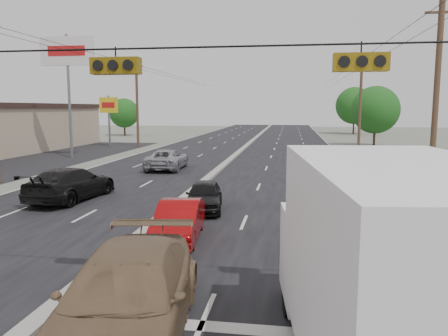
{
  "coord_description": "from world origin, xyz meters",
  "views": [
    {
      "loc": [
        5.19,
        -8.97,
        4.57
      ],
      "look_at": [
        2.59,
        8.02,
        2.2
      ],
      "focal_mm": 35.0,
      "sensor_mm": 36.0,
      "label": 1
    }
  ],
  "objects_px": {
    "utility_pole_left_c": "(137,103)",
    "tree_right_mid": "(375,110)",
    "tan_sedan": "(127,299)",
    "pole_sign_far": "(109,109)",
    "tree_left_far": "(124,113)",
    "queue_car_a": "(204,196)",
    "queue_car_e": "(373,185)",
    "box_truck": "(386,277)",
    "oncoming_far": "(167,159)",
    "tree_right_far": "(354,106)",
    "queue_car_b": "(333,218)",
    "utility_pole_right_c": "(360,103)",
    "queue_car_d": "(398,228)",
    "red_sedan": "(179,221)",
    "pole_sign_billboard": "(67,59)",
    "utility_pole_right_b": "(436,97)",
    "oncoming_near": "(71,184)"
  },
  "relations": [
    {
      "from": "pole_sign_billboard",
      "to": "red_sedan",
      "type": "relative_size",
      "value": 2.71
    },
    {
      "from": "pole_sign_far",
      "to": "tree_right_far",
      "type": "height_order",
      "value": "tree_right_far"
    },
    {
      "from": "box_truck",
      "to": "utility_pole_right_b",
      "type": "bearing_deg",
      "value": 64.9
    },
    {
      "from": "tan_sedan",
      "to": "pole_sign_billboard",
      "type": "bearing_deg",
      "value": 111.98
    },
    {
      "from": "tree_left_far",
      "to": "queue_car_a",
      "type": "distance_m",
      "value": 55.41
    },
    {
      "from": "tree_right_mid",
      "to": "tan_sedan",
      "type": "distance_m",
      "value": 48.16
    },
    {
      "from": "utility_pole_left_c",
      "to": "queue_car_a",
      "type": "height_order",
      "value": "utility_pole_left_c"
    },
    {
      "from": "utility_pole_left_c",
      "to": "queue_car_d",
      "type": "distance_m",
      "value": 40.67
    },
    {
      "from": "box_truck",
      "to": "oncoming_far",
      "type": "bearing_deg",
      "value": 106.95
    },
    {
      "from": "utility_pole_right_c",
      "to": "queue_car_d",
      "type": "bearing_deg",
      "value": -96.28
    },
    {
      "from": "oncoming_near",
      "to": "box_truck",
      "type": "bearing_deg",
      "value": 138.99
    },
    {
      "from": "queue_car_a",
      "to": "oncoming_near",
      "type": "bearing_deg",
      "value": 162.48
    },
    {
      "from": "tree_left_far",
      "to": "tan_sedan",
      "type": "height_order",
      "value": "tree_left_far"
    },
    {
      "from": "queue_car_a",
      "to": "queue_car_e",
      "type": "distance_m",
      "value": 9.06
    },
    {
      "from": "utility_pole_right_b",
      "to": "tree_right_mid",
      "type": "bearing_deg",
      "value": 85.24
    },
    {
      "from": "tree_left_far",
      "to": "queue_car_e",
      "type": "relative_size",
      "value": 1.6
    },
    {
      "from": "utility_pole_right_b",
      "to": "oncoming_near",
      "type": "xyz_separation_m",
      "value": [
        -18.09,
        -3.96,
        -4.29
      ]
    },
    {
      "from": "utility_pole_left_c",
      "to": "pole_sign_billboard",
      "type": "bearing_deg",
      "value": -99.46
    },
    {
      "from": "tree_right_far",
      "to": "queue_car_b",
      "type": "bearing_deg",
      "value": -98.3
    },
    {
      "from": "tree_right_mid",
      "to": "tan_sedan",
      "type": "relative_size",
      "value": 1.18
    },
    {
      "from": "box_truck",
      "to": "queue_car_a",
      "type": "bearing_deg",
      "value": 107.29
    },
    {
      "from": "utility_pole_left_c",
      "to": "oncoming_near",
      "type": "bearing_deg",
      "value": -76.58
    },
    {
      "from": "queue_car_d",
      "to": "queue_car_e",
      "type": "xyz_separation_m",
      "value": [
        0.73,
        8.45,
        -0.03
      ]
    },
    {
      "from": "utility_pole_right_c",
      "to": "queue_car_a",
      "type": "xyz_separation_m",
      "value": [
        -11.1,
        -30.14,
        -4.44
      ]
    },
    {
      "from": "pole_sign_far",
      "to": "red_sedan",
      "type": "bearing_deg",
      "value": -63.31
    },
    {
      "from": "queue_car_b",
      "to": "oncoming_near",
      "type": "relative_size",
      "value": 0.85
    },
    {
      "from": "tree_left_far",
      "to": "tree_right_far",
      "type": "height_order",
      "value": "tree_right_far"
    },
    {
      "from": "utility_pole_left_c",
      "to": "utility_pole_right_b",
      "type": "relative_size",
      "value": 1.0
    },
    {
      "from": "tree_left_far",
      "to": "tree_right_mid",
      "type": "bearing_deg",
      "value": -22.07
    },
    {
      "from": "tan_sedan",
      "to": "oncoming_far",
      "type": "height_order",
      "value": "tan_sedan"
    },
    {
      "from": "utility_pole_left_c",
      "to": "red_sedan",
      "type": "relative_size",
      "value": 2.46
    },
    {
      "from": "utility_pole_right_c",
      "to": "utility_pole_right_b",
      "type": "bearing_deg",
      "value": -90.0
    },
    {
      "from": "pole_sign_billboard",
      "to": "tree_right_far",
      "type": "distance_m",
      "value": 52.05
    },
    {
      "from": "queue_car_d",
      "to": "queue_car_e",
      "type": "distance_m",
      "value": 8.48
    },
    {
      "from": "queue_car_a",
      "to": "oncoming_near",
      "type": "relative_size",
      "value": 0.69
    },
    {
      "from": "tree_right_mid",
      "to": "utility_pole_left_c",
      "type": "bearing_deg",
      "value": -169.7
    },
    {
      "from": "queue_car_e",
      "to": "queue_car_d",
      "type": "bearing_deg",
      "value": -93.0
    },
    {
      "from": "utility_pole_right_c",
      "to": "queue_car_d",
      "type": "xyz_separation_m",
      "value": [
        -3.79,
        -34.42,
        -4.43
      ]
    },
    {
      "from": "red_sedan",
      "to": "queue_car_d",
      "type": "xyz_separation_m",
      "value": [
        7.31,
        0.2,
        0.01
      ]
    },
    {
      "from": "tree_right_mid",
      "to": "queue_car_e",
      "type": "distance_m",
      "value": 31.68
    },
    {
      "from": "pole_sign_billboard",
      "to": "utility_pole_right_b",
      "type": "bearing_deg",
      "value": -25.71
    },
    {
      "from": "tree_right_far",
      "to": "queue_car_e",
      "type": "distance_m",
      "value": 56.52
    },
    {
      "from": "utility_pole_left_c",
      "to": "pole_sign_far",
      "type": "distance_m",
      "value": 3.57
    },
    {
      "from": "red_sedan",
      "to": "queue_car_a",
      "type": "bearing_deg",
      "value": 84.65
    },
    {
      "from": "queue_car_a",
      "to": "tree_left_far",
      "type": "bearing_deg",
      "value": 107.1
    },
    {
      "from": "pole_sign_billboard",
      "to": "tree_left_far",
      "type": "bearing_deg",
      "value": 103.19
    },
    {
      "from": "utility_pole_right_c",
      "to": "red_sedan",
      "type": "xyz_separation_m",
      "value": [
        -11.1,
        -34.62,
        -4.44
      ]
    },
    {
      "from": "pole_sign_billboard",
      "to": "queue_car_b",
      "type": "xyz_separation_m",
      "value": [
        21.2,
        -21.76,
        -8.08
      ]
    },
    {
      "from": "utility_pole_right_b",
      "to": "red_sedan",
      "type": "relative_size",
      "value": 2.46
    },
    {
      "from": "utility_pole_left_c",
      "to": "tree_right_mid",
      "type": "bearing_deg",
      "value": 10.3
    }
  ]
}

